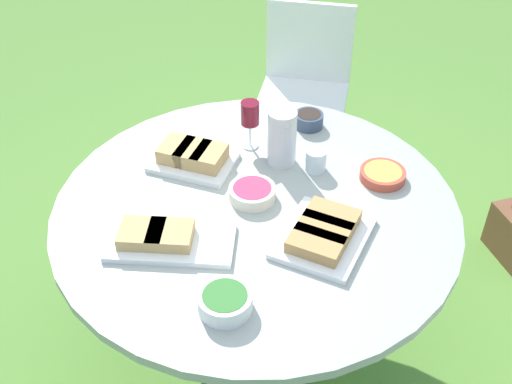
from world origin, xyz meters
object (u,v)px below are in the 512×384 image
Objects in this scene: water_pitcher at (282,137)px; wine_glass at (250,115)px; dining_table at (256,229)px; chair_near_right at (305,80)px.

water_pitcher is 0.15m from wine_glass.
water_pitcher is at bearing 32.53° from wine_glass.
dining_table is 7.15× the size of wine_glass.
chair_near_right is at bearing 153.51° from water_pitcher.
water_pitcher is 1.11× the size of wine_glass.
dining_table is 1.55× the size of chair_near_right.
chair_near_right is at bearing 151.13° from dining_table.
dining_table is 0.34m from water_pitcher.
water_pitcher is (0.90, -0.45, 0.33)m from chair_near_right.
chair_near_right is 1.05m from water_pitcher.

